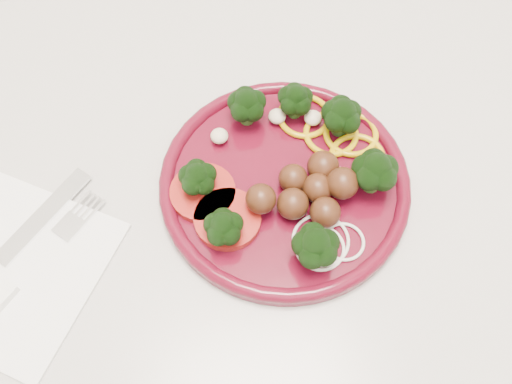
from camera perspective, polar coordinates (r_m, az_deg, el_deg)
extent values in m
cube|color=silver|center=(1.00, 5.32, -11.23)|extent=(2.40, 0.60, 0.87)
cube|color=#B1AEA8|center=(0.59, 8.86, 2.19)|extent=(2.40, 0.60, 0.03)
cylinder|color=#470716|center=(0.55, 2.85, 0.72)|extent=(0.24, 0.24, 0.01)
torus|color=#470716|center=(0.55, 2.88, 1.03)|extent=(0.24, 0.24, 0.01)
sphere|color=#4B2512|center=(0.52, 6.94, -1.99)|extent=(0.03, 0.03, 0.03)
sphere|color=#4B2512|center=(0.53, 6.18, 0.43)|extent=(0.03, 0.03, 0.03)
sphere|color=#4B2512|center=(0.53, 3.73, 1.43)|extent=(0.03, 0.03, 0.03)
sphere|color=#4B2512|center=(0.52, 0.49, -0.96)|extent=(0.03, 0.03, 0.03)
sphere|color=#4B2512|center=(0.53, 8.55, 0.54)|extent=(0.03, 0.03, 0.03)
sphere|color=#4B2512|center=(0.54, 6.72, 2.56)|extent=(0.03, 0.03, 0.03)
sphere|color=#4B2512|center=(0.52, 3.70, -1.18)|extent=(0.03, 0.03, 0.03)
torus|color=#BA9006|center=(0.58, 7.51, 5.80)|extent=(0.06, 0.06, 0.01)
torus|color=#BA9006|center=(0.57, 10.09, 3.45)|extent=(0.06, 0.06, 0.01)
torus|color=#BA9006|center=(0.59, 4.85, 7.58)|extent=(0.06, 0.06, 0.01)
torus|color=#BA9006|center=(0.58, 9.46, 5.78)|extent=(0.06, 0.06, 0.01)
cylinder|color=#720A07|center=(0.54, -5.34, -0.06)|extent=(0.06, 0.06, 0.01)
cylinder|color=#720A07|center=(0.52, -2.86, -2.72)|extent=(0.06, 0.06, 0.01)
torus|color=beige|center=(0.52, 6.41, -5.56)|extent=(0.05, 0.05, 0.00)
torus|color=beige|center=(0.52, 8.77, -4.92)|extent=(0.04, 0.04, 0.00)
torus|color=beige|center=(0.52, 6.50, -4.79)|extent=(0.05, 0.05, 0.00)
ellipsoid|color=#C6B793|center=(0.58, 2.13, 7.52)|extent=(0.02, 0.02, 0.01)
ellipsoid|color=#C6B793|center=(0.57, -3.68, 5.56)|extent=(0.02, 0.02, 0.01)
ellipsoid|color=#C6B793|center=(0.58, 5.69, 7.33)|extent=(0.02, 0.02, 0.01)
cube|color=white|center=(0.56, -23.37, -6.97)|extent=(0.22, 0.22, 0.00)
cube|color=silver|center=(0.57, -20.47, -2.24)|extent=(0.09, 0.09, 0.00)
cube|color=silver|center=(0.56, -18.19, -3.31)|extent=(0.03, 0.03, 0.00)
cube|color=silver|center=(0.56, -15.86, -1.94)|extent=(0.02, 0.02, 0.00)
cube|color=silver|center=(0.56, -16.30, -1.63)|extent=(0.02, 0.02, 0.00)
cube|color=silver|center=(0.57, -16.74, -1.33)|extent=(0.02, 0.02, 0.00)
cube|color=silver|center=(0.57, -17.17, -1.03)|extent=(0.02, 0.02, 0.00)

